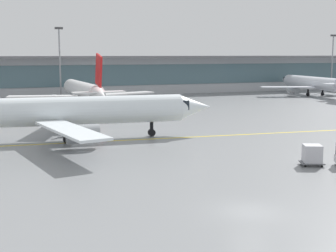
{
  "coord_description": "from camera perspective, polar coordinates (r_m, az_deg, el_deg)",
  "views": [
    {
      "loc": [
        -15.16,
        -26.45,
        10.28
      ],
      "look_at": [
        0.96,
        18.29,
        3.0
      ],
      "focal_mm": 51.07,
      "sensor_mm": 36.0,
      "label": 1
    }
  ],
  "objects": [
    {
      "name": "taxiway_centreline_stripe",
      "position": [
        56.5,
        -9.79,
        -1.9
      ],
      "size": [
        109.67,
        9.2,
        0.01
      ],
      "primitive_type": "cube",
      "rotation": [
        0.0,
        0.0,
        -0.08
      ],
      "color": "yellow",
      "rests_on": "ground_plane"
    },
    {
      "name": "gate_airplane_2",
      "position": [
        122.62,
        16.86,
        4.92
      ],
      "size": [
        28.0,
        30.16,
        9.99
      ],
      "rotation": [
        0.0,
        0.0,
        1.51
      ],
      "color": "silver",
      "rests_on": "ground_plane"
    },
    {
      "name": "apron_light_mast_2",
      "position": [
        139.57,
        19.01,
        7.43
      ],
      "size": [
        1.8,
        0.36,
        15.26
      ],
      "color": "gray",
      "rests_on": "ground_plane"
    },
    {
      "name": "cargo_dolly_lead",
      "position": [
        45.95,
        16.82,
        -3.26
      ],
      "size": [
        2.55,
        2.29,
        1.94
      ],
      "rotation": [
        0.0,
        0.0,
        -0.4
      ],
      "color": "#595B60",
      "rests_on": "ground_plane"
    },
    {
      "name": "apron_light_mast_1",
      "position": [
        110.34,
        -12.78,
        7.66
      ],
      "size": [
        1.8,
        0.36,
        15.99
      ],
      "color": "gray",
      "rests_on": "ground_plane"
    },
    {
      "name": "taxiing_regional_jet",
      "position": [
        57.91,
        -10.65,
        1.7
      ],
      "size": [
        33.97,
        31.48,
        11.25
      ],
      "rotation": [
        0.0,
        0.0,
        -0.08
      ],
      "color": "white",
      "rests_on": "ground_plane"
    },
    {
      "name": "gate_airplane_1",
      "position": [
        94.5,
        -10.1,
        4.2
      ],
      "size": [
        28.82,
        31.02,
        10.28
      ],
      "rotation": [
        0.0,
        0.0,
        1.62
      ],
      "color": "white",
      "rests_on": "ground_plane"
    },
    {
      "name": "ground_plane",
      "position": [
        32.17,
        9.62,
        -10.06
      ],
      "size": [
        400.0,
        400.0,
        0.0
      ],
      "primitive_type": "plane",
      "color": "gray"
    },
    {
      "name": "terminal_concourse",
      "position": [
        118.59,
        -12.52,
        5.91
      ],
      "size": [
        214.58,
        11.0,
        9.6
      ],
      "color": "#B2B7BC",
      "rests_on": "ground_plane"
    }
  ]
}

